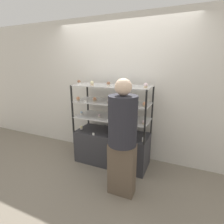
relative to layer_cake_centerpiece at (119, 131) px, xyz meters
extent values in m
plane|color=gray|center=(-0.13, 0.01, -0.65)|extent=(20.00, 20.00, 0.00)
cube|color=silver|center=(-0.13, 0.42, 0.65)|extent=(8.00, 0.05, 2.60)
cube|color=#333338|center=(-0.13, 0.01, -0.35)|extent=(1.30, 0.53, 0.59)
cube|color=black|center=(-0.77, 0.27, 0.09)|extent=(0.02, 0.02, 0.28)
cube|color=black|center=(0.50, 0.27, 0.09)|extent=(0.02, 0.02, 0.28)
cube|color=black|center=(-0.77, -0.24, 0.09)|extent=(0.02, 0.02, 0.28)
cube|color=black|center=(0.50, -0.24, 0.09)|extent=(0.02, 0.02, 0.28)
cube|color=silver|center=(-0.13, 0.01, 0.22)|extent=(1.30, 0.53, 0.01)
cube|color=black|center=(-0.77, 0.27, 0.36)|extent=(0.02, 0.02, 0.28)
cube|color=black|center=(0.50, 0.27, 0.36)|extent=(0.02, 0.02, 0.28)
cube|color=black|center=(-0.77, -0.24, 0.36)|extent=(0.02, 0.02, 0.28)
cube|color=black|center=(0.50, -0.24, 0.36)|extent=(0.02, 0.02, 0.28)
cube|color=silver|center=(-0.13, 0.01, 0.50)|extent=(1.30, 0.53, 0.01)
cube|color=black|center=(-0.77, 0.27, 0.64)|extent=(0.02, 0.02, 0.28)
cube|color=black|center=(0.50, 0.27, 0.64)|extent=(0.02, 0.02, 0.28)
cube|color=black|center=(-0.77, -0.24, 0.64)|extent=(0.02, 0.02, 0.28)
cube|color=black|center=(0.50, -0.24, 0.64)|extent=(0.02, 0.02, 0.28)
cube|color=silver|center=(-0.13, 0.01, 0.77)|extent=(1.30, 0.53, 0.01)
cylinder|color=brown|center=(0.00, 0.00, -0.01)|extent=(0.16, 0.16, 0.09)
cylinder|color=silver|center=(0.00, 0.00, 0.04)|extent=(0.17, 0.17, 0.02)
cube|color=#C66660|center=(0.06, 0.00, 0.25)|extent=(0.22, 0.13, 0.05)
cube|color=white|center=(0.06, 0.00, 0.28)|extent=(0.23, 0.14, 0.01)
cylinder|color=beige|center=(-0.72, -0.08, -0.04)|extent=(0.05, 0.05, 0.03)
sphere|color=#F4EAB2|center=(-0.72, -0.08, -0.01)|extent=(0.05, 0.05, 0.05)
cylinder|color=beige|center=(0.47, -0.13, -0.04)|extent=(0.05, 0.05, 0.03)
sphere|color=white|center=(0.47, -0.13, -0.01)|extent=(0.05, 0.05, 0.05)
cube|color=white|center=(-0.37, -0.24, -0.03)|extent=(0.04, 0.00, 0.04)
cylinder|color=white|center=(-0.72, -0.05, 0.24)|extent=(0.05, 0.05, 0.03)
sphere|color=silver|center=(-0.72, -0.05, 0.26)|extent=(0.05, 0.05, 0.05)
cylinder|color=beige|center=(-0.33, -0.08, 0.24)|extent=(0.05, 0.05, 0.03)
sphere|color=silver|center=(-0.33, -0.08, 0.26)|extent=(0.05, 0.05, 0.05)
cylinder|color=#CCB28C|center=(0.45, -0.12, 0.24)|extent=(0.05, 0.05, 0.03)
sphere|color=silver|center=(0.45, -0.12, 0.26)|extent=(0.05, 0.05, 0.05)
cube|color=white|center=(-0.10, -0.24, 0.25)|extent=(0.04, 0.00, 0.04)
cylinder|color=#CCB28C|center=(-0.72, -0.13, 0.51)|extent=(0.06, 0.06, 0.02)
sphere|color=#E5996B|center=(-0.72, -0.13, 0.54)|extent=(0.06, 0.06, 0.06)
cylinder|color=#CCB28C|center=(-0.43, -0.06, 0.51)|extent=(0.06, 0.06, 0.02)
sphere|color=#E5996B|center=(-0.43, -0.06, 0.54)|extent=(0.06, 0.06, 0.06)
cylinder|color=#CCB28C|center=(-0.14, -0.10, 0.51)|extent=(0.06, 0.06, 0.02)
sphere|color=silver|center=(-0.14, -0.10, 0.54)|extent=(0.06, 0.06, 0.06)
cylinder|color=beige|center=(0.15, -0.07, 0.51)|extent=(0.06, 0.06, 0.02)
sphere|color=#8C5B42|center=(0.15, -0.07, 0.54)|extent=(0.06, 0.06, 0.06)
cylinder|color=#CCB28C|center=(0.45, -0.09, 0.51)|extent=(0.06, 0.06, 0.02)
sphere|color=#E5996B|center=(0.45, -0.09, 0.54)|extent=(0.06, 0.06, 0.06)
cube|color=white|center=(-0.50, -0.24, 0.53)|extent=(0.04, 0.00, 0.04)
cylinder|color=white|center=(-0.73, -0.06, 0.80)|extent=(0.05, 0.05, 0.03)
sphere|color=#8C5B42|center=(-0.73, -0.06, 0.83)|extent=(0.06, 0.06, 0.06)
cylinder|color=#CCB28C|center=(-0.44, -0.11, 0.80)|extent=(0.05, 0.05, 0.03)
sphere|color=#F4EAB2|center=(-0.44, -0.11, 0.83)|extent=(0.06, 0.06, 0.06)
cylinder|color=beige|center=(-0.13, -0.13, 0.80)|extent=(0.05, 0.05, 0.03)
sphere|color=#8C5B42|center=(-0.13, -0.13, 0.83)|extent=(0.06, 0.06, 0.06)
cylinder|color=beige|center=(0.16, -0.05, 0.80)|extent=(0.05, 0.05, 0.03)
sphere|color=white|center=(0.16, -0.05, 0.83)|extent=(0.06, 0.06, 0.06)
cylinder|color=#CCB28C|center=(0.44, -0.06, 0.80)|extent=(0.05, 0.05, 0.03)
sphere|color=silver|center=(0.44, -0.06, 0.83)|extent=(0.06, 0.06, 0.06)
cube|color=white|center=(0.23, -0.24, 0.80)|extent=(0.04, 0.00, 0.04)
cube|color=brown|center=(0.31, -0.66, -0.27)|extent=(0.36, 0.20, 0.75)
cylinder|color=#26262D|center=(0.31, -0.66, 0.43)|extent=(0.37, 0.37, 0.65)
sphere|color=beige|center=(0.31, -0.66, 0.86)|extent=(0.21, 0.21, 0.21)
camera|label=1|loc=(1.03, -2.64, 1.13)|focal=28.00mm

